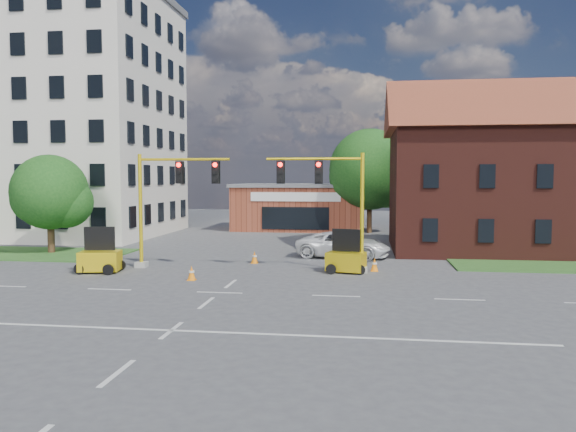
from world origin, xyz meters
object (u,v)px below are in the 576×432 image
object	(u,v)px
signal_mast_east	(330,197)
pickup_white	(343,245)
signal_mast_west	(169,196)
trailer_east	(346,260)
trailer_west	(100,259)

from	to	relation	value
signal_mast_east	pickup_white	bearing A→B (deg)	84.73
signal_mast_west	signal_mast_east	size ratio (longest dim) A/B	1.00
trailer_east	pickup_white	distance (m)	5.40
pickup_white	signal_mast_east	bearing A→B (deg)	-176.32
signal_mast_east	signal_mast_west	bearing A→B (deg)	180.00
signal_mast_west	trailer_west	distance (m)	4.85
trailer_east	pickup_white	world-z (taller)	trailer_east
signal_mast_east	trailer_east	size ratio (longest dim) A/B	2.86
signal_mast_west	pickup_white	bearing A→B (deg)	29.75
trailer_east	signal_mast_east	bearing A→B (deg)	-174.41
signal_mast_west	signal_mast_east	xyz separation A→B (m)	(8.71, 0.00, 0.00)
signal_mast_east	pickup_white	world-z (taller)	signal_mast_east
trailer_west	pickup_white	distance (m)	14.23
trailer_east	pickup_white	bearing A→B (deg)	108.08
signal_mast_west	trailer_east	size ratio (longest dim) A/B	2.86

